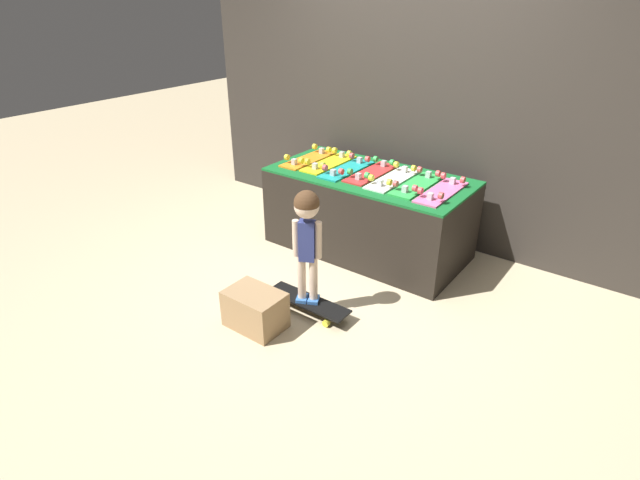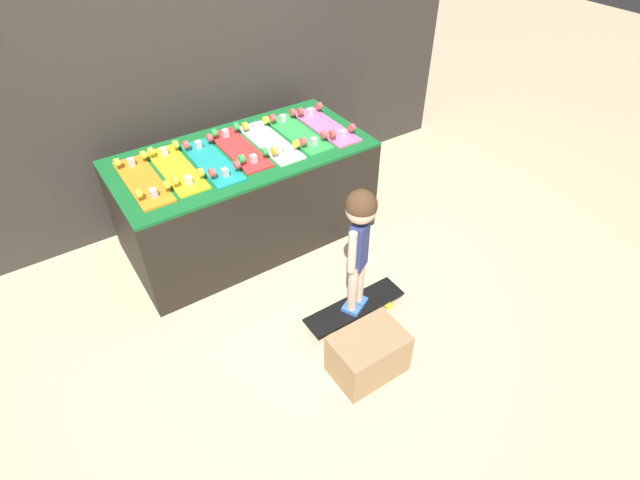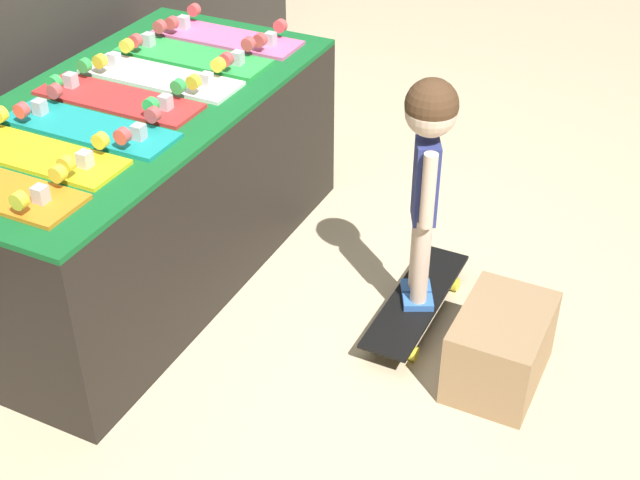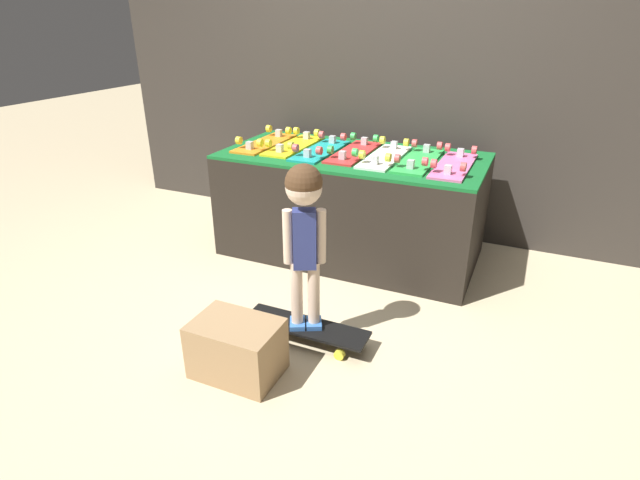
{
  "view_description": "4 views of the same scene",
  "coord_description": "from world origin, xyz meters",
  "px_view_note": "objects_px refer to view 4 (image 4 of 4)",
  "views": [
    {
      "loc": [
        2.08,
        -2.92,
        2.17
      ],
      "look_at": [
        0.08,
        -0.23,
        0.45
      ],
      "focal_mm": 28.0,
      "sensor_mm": 36.0,
      "label": 1
    },
    {
      "loc": [
        -1.2,
        -2.15,
        2.42
      ],
      "look_at": [
        0.15,
        -0.13,
        0.38
      ],
      "focal_mm": 28.0,
      "sensor_mm": 36.0,
      "label": 2
    },
    {
      "loc": [
        -2.29,
        -1.32,
        2.12
      ],
      "look_at": [
        0.03,
        -0.18,
        0.34
      ],
      "focal_mm": 50.0,
      "sensor_mm": 36.0,
      "label": 3
    },
    {
      "loc": [
        1.13,
        -2.46,
        1.58
      ],
      "look_at": [
        0.11,
        -0.2,
        0.44
      ],
      "focal_mm": 28.0,
      "sensor_mm": 36.0,
      "label": 4
    }
  ],
  "objects_px": {
    "skateboard_white_on_rack": "(385,155)",
    "child": "(304,218)",
    "skateboard_pink_on_rack": "(454,164)",
    "storage_box": "(237,348)",
    "skateboard_teal_on_rack": "(321,149)",
    "skateboard_orange_on_rack": "(265,142)",
    "skateboard_on_floor": "(306,328)",
    "skateboard_green_on_rack": "(419,159)",
    "skateboard_red_on_rack": "(354,151)",
    "skateboard_yellow_on_rack": "(294,144)"
  },
  "relations": [
    {
      "from": "skateboard_white_on_rack",
      "to": "child",
      "type": "height_order",
      "value": "child"
    },
    {
      "from": "skateboard_pink_on_rack",
      "to": "storage_box",
      "type": "relative_size",
      "value": 1.55
    },
    {
      "from": "skateboard_white_on_rack",
      "to": "skateboard_pink_on_rack",
      "type": "relative_size",
      "value": 1.0
    },
    {
      "from": "skateboard_teal_on_rack",
      "to": "skateboard_pink_on_rack",
      "type": "xyz_separation_m",
      "value": [
        0.89,
        -0.0,
        0.0
      ]
    },
    {
      "from": "skateboard_orange_on_rack",
      "to": "skateboard_white_on_rack",
      "type": "bearing_deg",
      "value": -0.51
    },
    {
      "from": "skateboard_on_floor",
      "to": "skateboard_green_on_rack",
      "type": "bearing_deg",
      "value": 75.76
    },
    {
      "from": "skateboard_on_floor",
      "to": "storage_box",
      "type": "height_order",
      "value": "storage_box"
    },
    {
      "from": "skateboard_red_on_rack",
      "to": "storage_box",
      "type": "relative_size",
      "value": 1.55
    },
    {
      "from": "skateboard_orange_on_rack",
      "to": "skateboard_yellow_on_rack",
      "type": "distance_m",
      "value": 0.22
    },
    {
      "from": "skateboard_red_on_rack",
      "to": "skateboard_pink_on_rack",
      "type": "height_order",
      "value": "same"
    },
    {
      "from": "skateboard_green_on_rack",
      "to": "child",
      "type": "height_order",
      "value": "child"
    },
    {
      "from": "skateboard_white_on_rack",
      "to": "skateboard_pink_on_rack",
      "type": "bearing_deg",
      "value": -2.68
    },
    {
      "from": "skateboard_teal_on_rack",
      "to": "child",
      "type": "bearing_deg",
      "value": -69.89
    },
    {
      "from": "storage_box",
      "to": "skateboard_pink_on_rack",
      "type": "bearing_deg",
      "value": 64.55
    },
    {
      "from": "skateboard_white_on_rack",
      "to": "child",
      "type": "relative_size",
      "value": 0.73
    },
    {
      "from": "skateboard_green_on_rack",
      "to": "skateboard_on_floor",
      "type": "relative_size",
      "value": 0.94
    },
    {
      "from": "skateboard_pink_on_rack",
      "to": "skateboard_orange_on_rack",
      "type": "bearing_deg",
      "value": 178.77
    },
    {
      "from": "skateboard_yellow_on_rack",
      "to": "skateboard_pink_on_rack",
      "type": "distance_m",
      "value": 1.12
    },
    {
      "from": "skateboard_orange_on_rack",
      "to": "child",
      "type": "xyz_separation_m",
      "value": [
        0.84,
        -1.1,
        -0.04
      ]
    },
    {
      "from": "skateboard_yellow_on_rack",
      "to": "skateboard_green_on_rack",
      "type": "bearing_deg",
      "value": -1.53
    },
    {
      "from": "skateboard_teal_on_rack",
      "to": "skateboard_green_on_rack",
      "type": "distance_m",
      "value": 0.67
    },
    {
      "from": "child",
      "to": "storage_box",
      "type": "relative_size",
      "value": 2.14
    },
    {
      "from": "skateboard_orange_on_rack",
      "to": "skateboard_green_on_rack",
      "type": "relative_size",
      "value": 1.0
    },
    {
      "from": "skateboard_teal_on_rack",
      "to": "skateboard_red_on_rack",
      "type": "relative_size",
      "value": 1.0
    },
    {
      "from": "skateboard_white_on_rack",
      "to": "storage_box",
      "type": "distance_m",
      "value": 1.59
    },
    {
      "from": "skateboard_on_floor",
      "to": "skateboard_yellow_on_rack",
      "type": "bearing_deg",
      "value": 118.9
    },
    {
      "from": "skateboard_white_on_rack",
      "to": "child",
      "type": "distance_m",
      "value": 1.09
    },
    {
      "from": "skateboard_yellow_on_rack",
      "to": "child",
      "type": "distance_m",
      "value": 1.27
    },
    {
      "from": "skateboard_red_on_rack",
      "to": "skateboard_on_floor",
      "type": "xyz_separation_m",
      "value": [
        0.17,
        -1.12,
        -0.66
      ]
    },
    {
      "from": "skateboard_white_on_rack",
      "to": "skateboard_pink_on_rack",
      "type": "distance_m",
      "value": 0.45
    },
    {
      "from": "skateboard_on_floor",
      "to": "storage_box",
      "type": "relative_size",
      "value": 1.65
    },
    {
      "from": "skateboard_on_floor",
      "to": "skateboard_red_on_rack",
      "type": "bearing_deg",
      "value": 98.6
    },
    {
      "from": "child",
      "to": "skateboard_pink_on_rack",
      "type": "bearing_deg",
      "value": 38.74
    },
    {
      "from": "skateboard_teal_on_rack",
      "to": "child",
      "type": "xyz_separation_m",
      "value": [
        0.39,
        -1.07,
        -0.04
      ]
    },
    {
      "from": "skateboard_white_on_rack",
      "to": "skateboard_green_on_rack",
      "type": "bearing_deg",
      "value": -0.09
    },
    {
      "from": "skateboard_green_on_rack",
      "to": "storage_box",
      "type": "bearing_deg",
      "value": -107.54
    },
    {
      "from": "skateboard_red_on_rack",
      "to": "child",
      "type": "height_order",
      "value": "child"
    },
    {
      "from": "skateboard_yellow_on_rack",
      "to": "skateboard_teal_on_rack",
      "type": "xyz_separation_m",
      "value": [
        0.22,
        -0.04,
        0.0
      ]
    },
    {
      "from": "skateboard_orange_on_rack",
      "to": "skateboard_pink_on_rack",
      "type": "xyz_separation_m",
      "value": [
        1.34,
        -0.03,
        0.0
      ]
    },
    {
      "from": "skateboard_teal_on_rack",
      "to": "skateboard_on_floor",
      "type": "bearing_deg",
      "value": -69.89
    },
    {
      "from": "skateboard_orange_on_rack",
      "to": "skateboard_teal_on_rack",
      "type": "xyz_separation_m",
      "value": [
        0.45,
        -0.03,
        0.0
      ]
    },
    {
      "from": "skateboard_red_on_rack",
      "to": "skateboard_on_floor",
      "type": "bearing_deg",
      "value": -81.4
    },
    {
      "from": "skateboard_orange_on_rack",
      "to": "skateboard_teal_on_rack",
      "type": "height_order",
      "value": "same"
    },
    {
      "from": "skateboard_yellow_on_rack",
      "to": "skateboard_red_on_rack",
      "type": "bearing_deg",
      "value": 0.55
    },
    {
      "from": "skateboard_yellow_on_rack",
      "to": "skateboard_teal_on_rack",
      "type": "bearing_deg",
      "value": -10.96
    },
    {
      "from": "skateboard_orange_on_rack",
      "to": "skateboard_white_on_rack",
      "type": "distance_m",
      "value": 0.89
    },
    {
      "from": "skateboard_yellow_on_rack",
      "to": "skateboard_pink_on_rack",
      "type": "relative_size",
      "value": 1.0
    },
    {
      "from": "skateboard_red_on_rack",
      "to": "skateboard_yellow_on_rack",
      "type": "bearing_deg",
      "value": -179.45
    },
    {
      "from": "skateboard_teal_on_rack",
      "to": "storage_box",
      "type": "distance_m",
      "value": 1.57
    },
    {
      "from": "skateboard_pink_on_rack",
      "to": "child",
      "type": "relative_size",
      "value": 0.73
    }
  ]
}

